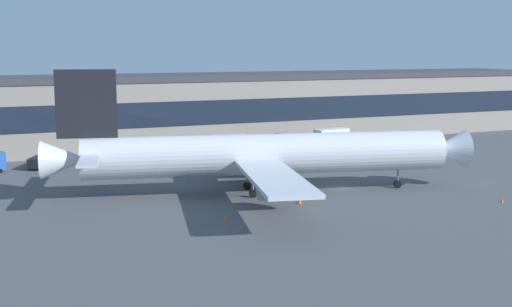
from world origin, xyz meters
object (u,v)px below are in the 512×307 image
at_px(catering_truck, 332,138).
at_px(traffic_cone_1, 299,201).
at_px(stair_truck, 275,143).
at_px(traffic_cone_0, 225,218).
at_px(belt_loader, 39,161).
at_px(traffic_cone_2, 502,200).
at_px(crew_van, 379,141).
at_px(follow_me_car, 421,137).
at_px(airliner, 261,154).
at_px(pushback_tractor, 171,152).

xyz_separation_m(catering_truck, traffic_cone_1, (-28.07, -39.72, -1.94)).
relative_size(stair_truck, traffic_cone_0, 9.82).
height_order(belt_loader, traffic_cone_1, belt_loader).
bearing_deg(traffic_cone_0, stair_truck, 58.12).
xyz_separation_m(belt_loader, traffic_cone_2, (52.48, -51.77, -0.87)).
xyz_separation_m(catering_truck, traffic_cone_0, (-40.19, -44.19, -1.97)).
distance_m(crew_van, traffic_cone_2, 48.91).
xyz_separation_m(follow_me_car, catering_truck, (-22.91, -1.17, 1.20)).
bearing_deg(airliner, traffic_cone_2, -34.14).
relative_size(crew_van, traffic_cone_1, 7.81).
bearing_deg(traffic_cone_1, catering_truck, 54.75).
bearing_deg(follow_me_car, crew_van, -163.96).
distance_m(pushback_tractor, catering_truck, 32.70).
bearing_deg(traffic_cone_0, follow_me_car, 35.71).
height_order(stair_truck, traffic_cone_2, stair_truck).
bearing_deg(pushback_tractor, belt_loader, -177.83).
bearing_deg(belt_loader, airliner, -52.48).
distance_m(airliner, traffic_cone_2, 32.50).
bearing_deg(stair_truck, belt_loader, 177.62).
xyz_separation_m(stair_truck, traffic_cone_2, (9.22, -49.98, -1.70)).
bearing_deg(airliner, follow_me_car, 31.97).
bearing_deg(follow_me_car, pushback_tractor, 178.29).
bearing_deg(traffic_cone_1, pushback_tractor, 96.02).
bearing_deg(belt_loader, traffic_cone_0, -71.22).
distance_m(airliner, crew_van, 49.23).
relative_size(stair_truck, traffic_cone_1, 8.76).
bearing_deg(traffic_cone_1, stair_truck, 68.81).
bearing_deg(traffic_cone_1, airliner, 103.41).
distance_m(follow_me_car, traffic_cone_0, 77.72).
height_order(airliner, pushback_tractor, airliner).
bearing_deg(follow_me_car, traffic_cone_1, -141.27).
bearing_deg(airliner, stair_truck, 61.53).
distance_m(stair_truck, traffic_cone_1, 42.78).
bearing_deg(pushback_tractor, follow_me_car, -1.71).
distance_m(stair_truck, belt_loader, 43.31).
relative_size(stair_truck, pushback_tractor, 1.15).
relative_size(traffic_cone_0, traffic_cone_1, 0.89).
relative_size(belt_loader, pushback_tractor, 1.23).
distance_m(catering_truck, traffic_cone_1, 48.68).
relative_size(pushback_tractor, traffic_cone_0, 8.54).
xyz_separation_m(belt_loader, catering_truck, (55.88, -1.94, 1.14)).
xyz_separation_m(airliner, pushback_tractor, (-2.60, 34.65, -4.43)).
xyz_separation_m(airliner, catering_truck, (29.96, 31.83, -3.18)).
distance_m(belt_loader, traffic_cone_0, 48.74).
bearing_deg(traffic_cone_2, traffic_cone_1, 157.71).
xyz_separation_m(pushback_tractor, traffic_cone_2, (29.16, -52.65, -0.77)).
distance_m(catering_truck, traffic_cone_0, 59.77).
distance_m(airliner, pushback_tractor, 35.03).
bearing_deg(crew_van, traffic_cone_1, -135.42).
height_order(follow_me_car, traffic_cone_0, follow_me_car).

